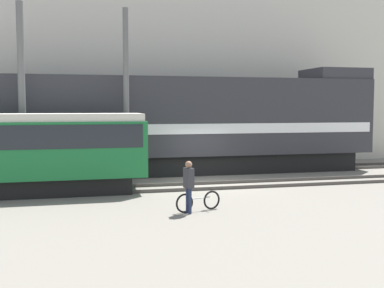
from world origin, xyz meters
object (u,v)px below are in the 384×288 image
Objects in this scene: freight_locomotive at (172,124)px; bicycle at (198,201)px; utility_pole_center at (22,95)px; utility_pole_right at (126,96)px; streetcar at (17,149)px; person at (189,182)px.

freight_locomotive is 13.20× the size of bicycle.
utility_pole_center is (-6.11, 6.72, 3.64)m from bicycle.
bicycle is at bearing -76.38° from utility_pole_right.
bicycle is (6.13, -4.46, -1.50)m from streetcar.
freight_locomotive is 2.73× the size of utility_pole_center.
person is at bearing -39.48° from streetcar.
freight_locomotive is 3.69m from utility_pole_right.
bicycle is at bearing -96.08° from freight_locomotive.
person is at bearing -50.69° from utility_pole_center.
bicycle is at bearing 34.12° from person.
utility_pole_center is 1.01× the size of utility_pole_right.
utility_pole_right is (4.50, 2.26, 2.11)m from streetcar.
utility_pole_center is 4.48m from utility_pole_right.
utility_pole_center reaches higher than freight_locomotive.
freight_locomotive is 7.55m from utility_pole_center.
utility_pole_center reaches higher than utility_pole_right.
utility_pole_right is at bearing -138.84° from freight_locomotive.
utility_pole_right is (-1.63, 6.72, 3.61)m from bicycle.
utility_pole_right reaches higher than streetcar.
utility_pole_center is at bearing 180.00° from utility_pole_right.
utility_pole_right is at bearing 100.04° from person.
utility_pole_center reaches higher than person.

